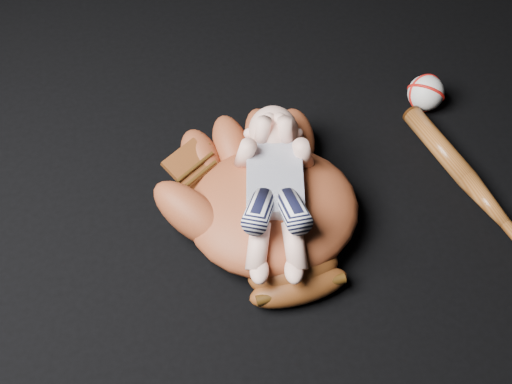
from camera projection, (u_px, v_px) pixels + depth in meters
The scene contains 4 objects.
baseball_glove at pixel (273, 204), 1.24m from camera, with size 0.42×0.48×0.15m, color maroon, non-canonical shape.
newborn_baby at pixel (275, 190), 1.19m from camera, with size 0.17×0.38×0.15m, color #ECAE98, non-canonical shape.
baseball_bat at pixel (475, 188), 1.34m from camera, with size 0.04×0.48×0.04m, color brown, non-canonical shape.
baseball at pixel (426, 93), 1.48m from camera, with size 0.08×0.08×0.08m, color silver.
Camera 1 is at (-0.33, -0.82, 1.07)m, focal length 45.00 mm.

